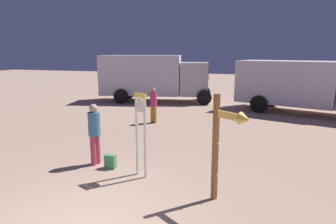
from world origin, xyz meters
The scene contains 7 objects.
standing_clock centered at (0.10, 2.65, 1.27)m, with size 0.38×0.24×2.15m.
arrow_sign centered at (2.31, 1.79, 1.49)m, with size 0.83×0.65×2.31m.
person_near_clock centered at (-1.46, 3.03, 0.97)m, with size 0.33×0.33×1.74m.
backpack centered at (-0.91, 2.88, 0.19)m, with size 0.30×0.21×0.38m.
person_distant centered at (-1.63, 8.32, 0.89)m, with size 0.31×0.31×1.60m.
box_truck_near centered at (-3.78, 14.06, 1.62)m, with size 7.32×3.57×2.93m.
box_truck_far centered at (4.93, 12.73, 1.52)m, with size 7.21×4.35×2.69m.
Camera 1 is at (2.93, -4.16, 3.15)m, focal length 32.28 mm.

